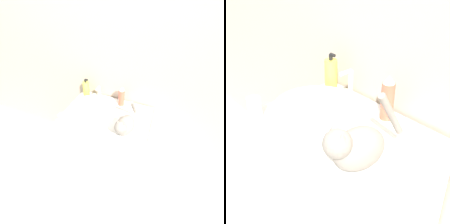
# 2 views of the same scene
# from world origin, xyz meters

# --- Properties ---
(ground_plane) EXTENTS (8.00, 8.00, 0.00)m
(ground_plane) POSITION_xyz_m (0.00, 0.00, 0.00)
(ground_plane) COLOR beige
(wall_back) EXTENTS (6.00, 0.05, 2.50)m
(wall_back) POSITION_xyz_m (0.00, 0.63, 1.25)
(wall_back) COLOR #C6B29E
(wall_back) RESTS_ON ground_plane
(vanity_cabinet) EXTENTS (0.79, 0.60, 0.80)m
(vanity_cabinet) POSITION_xyz_m (0.00, 0.29, 0.40)
(vanity_cabinet) COLOR white
(vanity_cabinet) RESTS_ON ground_plane
(sink_basin) EXTENTS (0.40, 0.40, 0.05)m
(sink_basin) POSITION_xyz_m (-0.16, 0.29, 0.83)
(sink_basin) COLOR white
(sink_basin) RESTS_ON vanity_cabinet
(faucet) EXTENTS (0.17, 0.08, 0.17)m
(faucet) POSITION_xyz_m (-0.16, 0.50, 0.87)
(faucet) COLOR silver
(faucet) RESTS_ON vanity_cabinet
(cat) EXTENTS (0.17, 0.35, 0.27)m
(cat) POSITION_xyz_m (0.24, 0.16, 0.90)
(cat) COLOR gray
(cat) RESTS_ON vanity_cabinet
(soap_bottle) EXTENTS (0.07, 0.07, 0.21)m
(soap_bottle) POSITION_xyz_m (-0.32, 0.51, 0.89)
(soap_bottle) COLOR #EADB4C
(soap_bottle) RESTS_ON vanity_cabinet
(spray_bottle) EXTENTS (0.06, 0.06, 0.21)m
(spray_bottle) POSITION_xyz_m (0.08, 0.51, 0.91)
(spray_bottle) COLOR #EF6047
(spray_bottle) RESTS_ON vanity_cabinet
(cup) EXTENTS (0.06, 0.06, 0.10)m
(cup) POSITION_xyz_m (-0.31, 0.06, 0.85)
(cup) COLOR white
(cup) RESTS_ON vanity_cabinet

